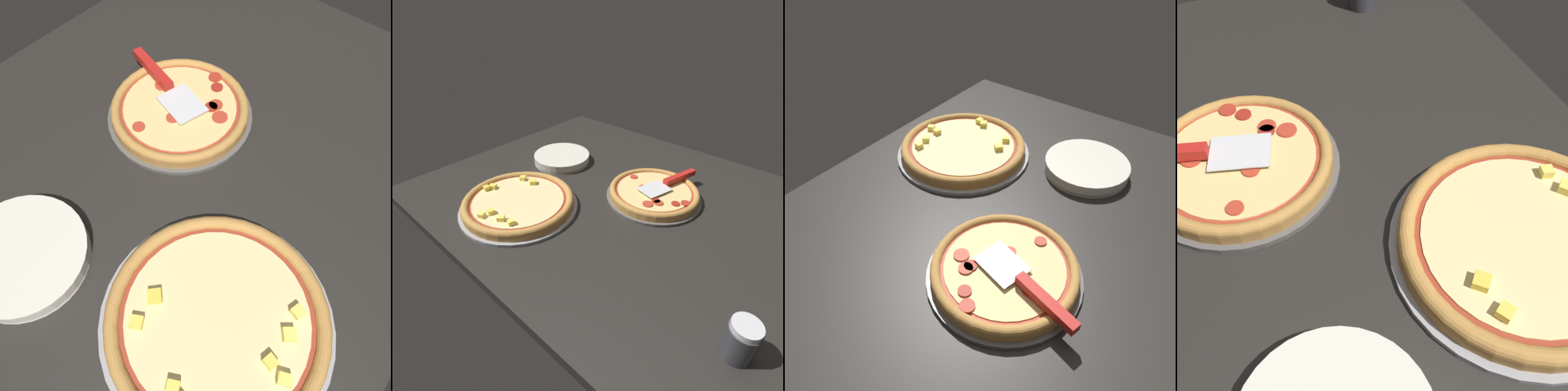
# 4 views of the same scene
# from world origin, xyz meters

# --- Properties ---
(ground_plane) EXTENTS (1.39, 1.09, 0.04)m
(ground_plane) POSITION_xyz_m (0.00, 0.00, -0.02)
(ground_plane) COLOR black
(pizza_pan_front) EXTENTS (0.33, 0.33, 0.01)m
(pizza_pan_front) POSITION_xyz_m (-0.09, -0.07, 0.01)
(pizza_pan_front) COLOR #565451
(pizza_pan_front) RESTS_ON ground_plane
(pizza_front) EXTENTS (0.31, 0.31, 0.03)m
(pizza_front) POSITION_xyz_m (-0.09, -0.07, 0.03)
(pizza_front) COLOR #B77F3D
(pizza_front) RESTS_ON pizza_pan_front
(pizza_pan_back) EXTENTS (0.40, 0.40, 0.01)m
(pizza_pan_back) POSITION_xyz_m (0.22, 0.28, 0.01)
(pizza_pan_back) COLOR #939399
(pizza_pan_back) RESTS_ON ground_plane
(pizza_back) EXTENTS (0.37, 0.37, 0.04)m
(pizza_back) POSITION_xyz_m (0.22, 0.28, 0.03)
(pizza_back) COLOR #B77F3D
(pizza_back) RESTS_ON pizza_pan_back
(serving_spatula) EXTENTS (0.11, 0.25, 0.02)m
(serving_spatula) POSITION_xyz_m (-0.12, -0.16, 0.05)
(serving_spatula) COLOR silver
(serving_spatula) RESTS_ON pizza_front
(plate_stack) EXTENTS (0.24, 0.24, 0.04)m
(plate_stack) POSITION_xyz_m (0.35, -0.06, 0.02)
(plate_stack) COLOR silver
(plate_stack) RESTS_ON ground_plane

